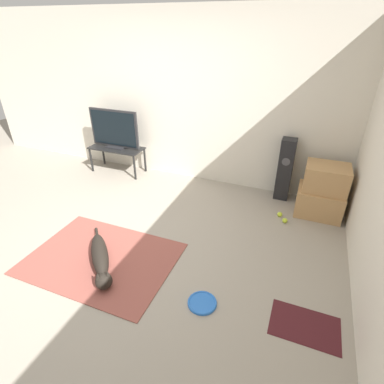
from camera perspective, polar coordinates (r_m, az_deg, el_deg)
name	(u,v)px	position (r m, az deg, el deg)	size (l,w,h in m)	color
ground_plane	(114,246)	(3.72, -14.68, -9.96)	(12.00, 12.00, 0.00)	#9E9384
wall_back	(182,100)	(4.83, -1.85, 17.13)	(8.00, 0.06, 2.55)	silver
area_rug	(101,258)	(3.58, -16.89, -11.97)	(1.61, 1.16, 0.01)	#934C42
dog	(100,258)	(3.42, -17.05, -11.99)	(0.75, 0.82, 0.22)	black
frisbee	(202,303)	(3.00, 1.96, -20.32)	(0.28, 0.28, 0.03)	blue
cardboard_box_lower	(319,202)	(4.43, 23.06, -1.70)	(0.59, 0.47, 0.37)	tan
cardboard_box_upper	(326,178)	(4.29, 24.24, 2.47)	(0.54, 0.43, 0.34)	tan
floor_speaker	(285,169)	(4.55, 17.30, 4.12)	(0.20, 0.21, 0.92)	black
tv_stand	(117,151)	(5.38, -14.12, 7.62)	(0.94, 0.40, 0.45)	black
tv	(114,129)	(5.26, -14.60, 11.45)	(0.89, 0.20, 0.65)	#232326
tennis_ball_by_boxes	(280,214)	(4.26, 16.37, -4.10)	(0.07, 0.07, 0.07)	#C6E033
tennis_ball_near_speaker	(285,221)	(4.15, 17.28, -5.21)	(0.07, 0.07, 0.07)	#C6E033
door_mat	(305,326)	(3.02, 20.68, -22.73)	(0.59, 0.39, 0.01)	#47191E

